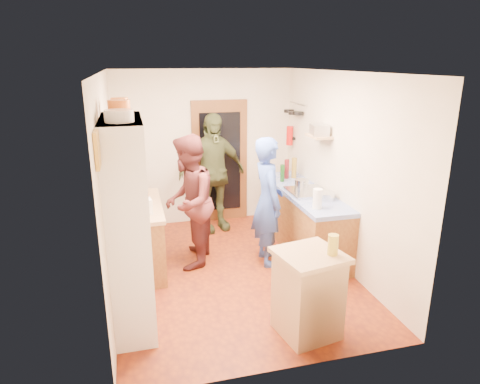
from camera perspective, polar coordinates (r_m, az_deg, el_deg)
name	(u,v)px	position (r m, az deg, el deg)	size (l,w,h in m)	color
floor	(233,271)	(5.90, -0.94, -10.49)	(3.00, 4.00, 0.02)	#89340F
ceiling	(232,71)	(5.23, -1.08, 15.85)	(3.00, 4.00, 0.02)	silver
wall_back	(205,148)	(7.34, -4.70, 5.89)	(3.00, 0.02, 2.60)	beige
wall_front	(289,240)	(3.60, 6.54, -6.38)	(3.00, 0.02, 2.60)	beige
wall_left	(109,187)	(5.29, -17.12, 0.70)	(0.02, 4.00, 2.60)	beige
wall_right	(341,171)	(5.94, 13.32, 2.78)	(0.02, 4.00, 2.60)	beige
door_frame	(220,162)	(7.40, -2.68, 4.04)	(0.95, 0.06, 2.10)	brown
door_glass	(220,162)	(7.36, -2.63, 3.98)	(0.70, 0.02, 1.70)	black
hutch_body	(129,225)	(4.58, -14.62, -4.26)	(0.40, 1.20, 2.20)	white
hutch_top_shelf	(120,120)	(4.32, -15.70, 9.21)	(0.40, 1.14, 0.04)	white
plate_stack	(119,116)	(4.04, -15.83, 9.74)	(0.26, 0.26, 0.11)	white
orange_pot_a	(119,109)	(4.33, -15.81, 10.61)	(0.21, 0.21, 0.17)	orange
orange_pot_b	(120,106)	(4.70, -15.75, 11.04)	(0.18, 0.18, 0.16)	orange
left_counter_base	(139,238)	(6.00, -13.28, -5.93)	(0.60, 1.40, 0.85)	olive
left_counter_top	(137,206)	(5.84, -13.58, -1.86)	(0.64, 1.44, 0.05)	tan
toaster	(141,207)	(5.42, -13.03, -1.96)	(0.25, 0.17, 0.19)	white
kettle	(132,200)	(5.71, -14.14, -1.00)	(0.18, 0.18, 0.20)	white
orange_bowl	(142,197)	(6.00, -12.91, -0.64)	(0.18, 0.18, 0.08)	orange
chopping_board	(137,191)	(6.36, -13.55, 0.08)	(0.30, 0.22, 0.03)	tan
right_counter_base	(303,221)	(6.51, 8.34, -3.80)	(0.60, 2.20, 0.84)	olive
right_counter_top	(304,192)	(6.36, 8.51, -0.02)	(0.62, 2.22, 0.06)	#1139BB
hob	(308,192)	(6.22, 9.07, 0.03)	(0.55, 0.58, 0.04)	silver
pot_on_hob	(302,184)	(6.29, 8.21, 1.09)	(0.20, 0.20, 0.13)	silver
bottle_a	(282,173)	(6.73, 5.67, 2.53)	(0.07, 0.07, 0.27)	#143F14
bottle_b	(287,169)	(6.92, 6.24, 3.07)	(0.08, 0.08, 0.31)	#591419
bottle_c	(294,168)	(6.97, 7.23, 3.21)	(0.08, 0.08, 0.33)	olive
paper_towel	(317,199)	(5.57, 10.29, -0.89)	(0.12, 0.12, 0.26)	white
mixing_bowl	(324,196)	(5.96, 11.20, -0.50)	(0.28, 0.28, 0.11)	silver
island_base	(308,296)	(4.54, 9.02, -13.52)	(0.55, 0.55, 0.86)	tan
island_top	(310,255)	(4.33, 9.30, -8.33)	(0.62, 0.62, 0.05)	tan
cutting_board	(303,253)	(4.33, 8.38, -8.10)	(0.35, 0.28, 0.02)	white
oil_jar	(333,245)	(4.29, 12.29, -6.88)	(0.10, 0.10, 0.21)	#AD9E2D
pan_rail	(298,104)	(7.16, 7.68, 11.59)	(0.02, 0.02, 0.65)	silver
pan_hang_a	(298,113)	(6.99, 7.71, 10.38)	(0.18, 0.18, 0.05)	black
pan_hang_b	(293,113)	(7.18, 7.10, 10.42)	(0.16, 0.16, 0.05)	black
pan_hang_c	(289,111)	(7.36, 6.53, 10.68)	(0.17, 0.17, 0.05)	black
wall_shelf	(319,136)	(6.19, 10.50, 7.32)	(0.26, 0.42, 0.03)	tan
radio	(319,130)	(6.18, 10.54, 8.14)	(0.22, 0.30, 0.15)	silver
ext_bracket	(293,138)	(7.41, 7.06, 7.11)	(0.06, 0.10, 0.04)	black
fire_extinguisher	(290,136)	(7.38, 6.64, 7.48)	(0.11, 0.11, 0.32)	red
picture_frame	(97,150)	(3.61, -18.51, 5.38)	(0.03, 0.25, 0.30)	gold
person_hob	(271,202)	(5.81, 4.12, -1.35)	(0.65, 0.43, 1.78)	#314DA6
person_left	(191,201)	(5.81, -6.49, -1.21)	(0.88, 0.69, 1.82)	#4D2020
person_back	(213,173)	(6.97, -3.60, 2.55)	(1.14, 0.48, 1.95)	#3A4224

